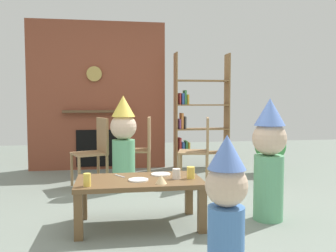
{
  "coord_description": "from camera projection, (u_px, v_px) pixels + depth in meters",
  "views": [
    {
      "loc": [
        -0.47,
        -3.46,
        1.13
      ],
      "look_at": [
        0.15,
        0.4,
        0.85
      ],
      "focal_mm": 38.74,
      "sensor_mm": 36.0,
      "label": 1
    }
  ],
  "objects": [
    {
      "name": "child_with_cone_hat",
      "position": [
        226.0,
        208.0,
        2.17
      ],
      "size": [
        0.26,
        0.26,
        0.93
      ],
      "rotation": [
        0.0,
        0.0,
        1.92
      ],
      "color": "#4C7FC6",
      "rests_on": "ground_plane"
    },
    {
      "name": "paper_plate_front",
      "position": [
        138.0,
        180.0,
        3.19
      ],
      "size": [
        0.18,
        0.18,
        0.01
      ],
      "primitive_type": "cylinder",
      "color": "white",
      "rests_on": "coffee_table"
    },
    {
      "name": "bookshelf",
      "position": [
        197.0,
        116.0,
        6.02
      ],
      "size": [
        0.9,
        0.28,
        1.9
      ],
      "color": "olive",
      "rests_on": "ground_plane"
    },
    {
      "name": "dining_chair_middle",
      "position": [
        143.0,
        145.0,
        4.98
      ],
      "size": [
        0.45,
        0.45,
        0.9
      ],
      "rotation": [
        0.0,
        0.0,
        3.0
      ],
      "color": "#9E7A51",
      "rests_on": "ground_plane"
    },
    {
      "name": "brick_fireplace_feature",
      "position": [
        98.0,
        96.0,
        5.93
      ],
      "size": [
        2.2,
        0.28,
        2.4
      ],
      "color": "brown",
      "rests_on": "ground_plane"
    },
    {
      "name": "paper_plate_rear",
      "position": [
        160.0,
        174.0,
        3.43
      ],
      "size": [
        0.18,
        0.18,
        0.01
      ],
      "primitive_type": "cylinder",
      "color": "white",
      "rests_on": "coffee_table"
    },
    {
      "name": "table_fork",
      "position": [
        120.0,
        176.0,
        3.36
      ],
      "size": [
        0.09,
        0.14,
        0.01
      ],
      "primitive_type": "cube",
      "rotation": [
        0.0,
        0.0,
        2.12
      ],
      "color": "silver",
      "rests_on": "coffee_table"
    },
    {
      "name": "paper_cup_near_left",
      "position": [
        191.0,
        173.0,
        3.27
      ],
      "size": [
        0.07,
        0.07,
        0.11
      ],
      "primitive_type": "cylinder",
      "color": "#F2CC4C",
      "rests_on": "coffee_table"
    },
    {
      "name": "birthday_cake_slice",
      "position": [
        161.0,
        179.0,
        3.07
      ],
      "size": [
        0.1,
        0.1,
        0.07
      ],
      "primitive_type": "cone",
      "color": "#EAC68C",
      "rests_on": "coffee_table"
    },
    {
      "name": "ground_plane",
      "position": [
        159.0,
        215.0,
        3.56
      ],
      "size": [
        12.0,
        12.0,
        0.0
      ],
      "primitive_type": "plane",
      "color": "gray"
    },
    {
      "name": "dining_chair_right",
      "position": [
        201.0,
        147.0,
        4.83
      ],
      "size": [
        0.49,
        0.49,
        0.9
      ],
      "rotation": [
        0.0,
        0.0,
        2.89
      ],
      "color": "#9E7A51",
      "rests_on": "ground_plane"
    },
    {
      "name": "paper_cup_center",
      "position": [
        87.0,
        180.0,
        2.97
      ],
      "size": [
        0.06,
        0.06,
        0.11
      ],
      "primitive_type": "cylinder",
      "color": "#F2CC4C",
      "rests_on": "coffee_table"
    },
    {
      "name": "potted_plant_tall",
      "position": [
        270.0,
        149.0,
        5.57
      ],
      "size": [
        0.47,
        0.47,
        0.66
      ],
      "color": "beige",
      "rests_on": "ground_plane"
    },
    {
      "name": "dining_chair_left",
      "position": [
        96.0,
        148.0,
        4.72
      ],
      "size": [
        0.51,
        0.51,
        0.9
      ],
      "rotation": [
        0.0,
        0.0,
        3.49
      ],
      "color": "#9E7A51",
      "rests_on": "ground_plane"
    },
    {
      "name": "paper_cup_near_right",
      "position": [
        176.0,
        174.0,
        3.26
      ],
      "size": [
        0.07,
        0.07,
        0.09
      ],
      "primitive_type": "cylinder",
      "color": "silver",
      "rests_on": "coffee_table"
    },
    {
      "name": "coffee_table",
      "position": [
        139.0,
        186.0,
        3.25
      ],
      "size": [
        1.12,
        0.62,
        0.42
      ],
      "color": "brown",
      "rests_on": "ground_plane"
    },
    {
      "name": "child_in_pink",
      "position": [
        269.0,
        156.0,
        3.39
      ],
      "size": [
        0.32,
        0.32,
        1.15
      ],
      "rotation": [
        0.0,
        0.0,
        3.12
      ],
      "color": "#66B27F",
      "rests_on": "ground_plane"
    },
    {
      "name": "child_by_the_chairs",
      "position": [
        124.0,
        140.0,
        4.54
      ],
      "size": [
        0.33,
        0.33,
        1.19
      ],
      "rotation": [
        0.0,
        0.0,
        -1.5
      ],
      "color": "#66B27F",
      "rests_on": "ground_plane"
    }
  ]
}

